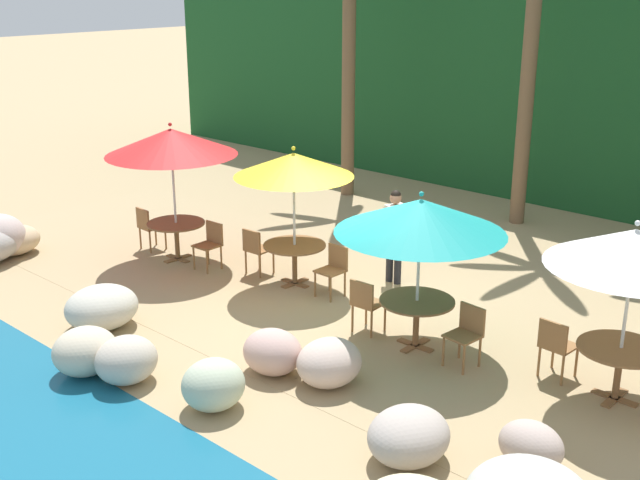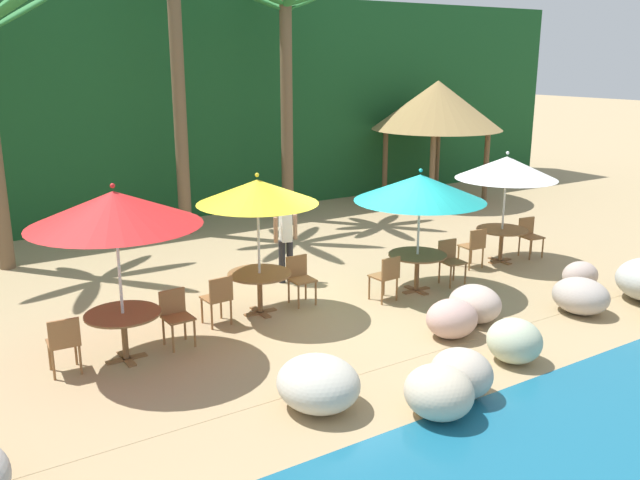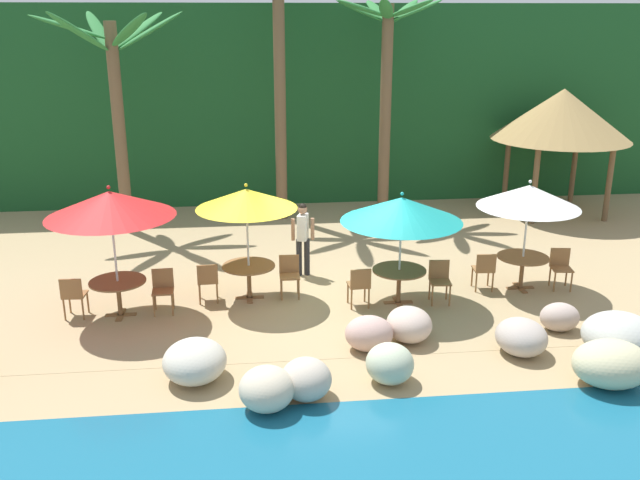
% 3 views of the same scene
% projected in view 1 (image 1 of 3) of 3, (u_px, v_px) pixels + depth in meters
% --- Properties ---
extents(ground_plane, '(120.00, 120.00, 0.00)m').
position_uv_depth(ground_plane, '(360.00, 315.00, 12.90)').
color(ground_plane, tan).
extents(terrace_deck, '(18.00, 5.20, 0.01)m').
position_uv_depth(terrace_deck, '(360.00, 315.00, 12.90)').
color(terrace_deck, tan).
rests_on(terrace_deck, ground).
extents(foliage_backdrop, '(28.00, 2.40, 6.00)m').
position_uv_depth(foliage_backdrop, '(615.00, 76.00, 18.24)').
color(foliage_backdrop, '#194C23').
rests_on(foliage_backdrop, ground).
extents(rock_seawall, '(15.75, 2.94, 0.85)m').
position_uv_depth(rock_seawall, '(205.00, 355.00, 10.81)').
color(rock_seawall, '#C89F95').
rests_on(rock_seawall, ground).
extents(umbrella_red, '(2.44, 2.44, 2.65)m').
position_uv_depth(umbrella_red, '(171.00, 142.00, 14.69)').
color(umbrella_red, silver).
rests_on(umbrella_red, ground).
extents(dining_table_red, '(1.10, 1.10, 0.74)m').
position_uv_depth(dining_table_red, '(176.00, 229.00, 15.22)').
color(dining_table_red, brown).
rests_on(dining_table_red, ground).
extents(chair_red_seaward, '(0.44, 0.45, 0.87)m').
position_uv_depth(chair_red_seaward, '(211.00, 242.00, 14.80)').
color(chair_red_seaward, olive).
rests_on(chair_red_seaward, ground).
extents(chair_red_inland, '(0.45, 0.45, 0.87)m').
position_uv_depth(chair_red_inland, '(148.00, 225.00, 15.77)').
color(chair_red_inland, olive).
rests_on(chair_red_inland, ground).
extents(umbrella_yellow, '(2.06, 2.06, 2.48)m').
position_uv_depth(umbrella_yellow, '(294.00, 165.00, 13.51)').
color(umbrella_yellow, silver).
rests_on(umbrella_yellow, ground).
extents(dining_table_yellow, '(1.10, 1.10, 0.74)m').
position_uv_depth(dining_table_yellow, '(295.00, 251.00, 14.00)').
color(dining_table_yellow, brown).
rests_on(dining_table_yellow, ground).
extents(chair_yellow_seaward, '(0.43, 0.44, 0.87)m').
position_uv_depth(chair_yellow_seaward, '(334.00, 267.00, 13.54)').
color(chair_yellow_seaward, olive).
rests_on(chair_yellow_seaward, ground).
extents(chair_yellow_inland, '(0.44, 0.45, 0.87)m').
position_uv_depth(chair_yellow_inland, '(256.00, 248.00, 14.48)').
color(chair_yellow_inland, olive).
rests_on(chair_yellow_inland, ground).
extents(umbrella_teal, '(2.44, 2.44, 2.37)m').
position_uv_depth(umbrella_teal, '(421.00, 216.00, 11.19)').
color(umbrella_teal, silver).
rests_on(umbrella_teal, ground).
extents(dining_table_teal, '(1.10, 1.10, 0.74)m').
position_uv_depth(dining_table_teal, '(417.00, 308.00, 11.63)').
color(dining_table_teal, brown).
rests_on(dining_table_teal, ground).
extents(chair_teal_seaward, '(0.46, 0.47, 0.87)m').
position_uv_depth(chair_teal_seaward, '(467.00, 331.00, 11.12)').
color(chair_teal_seaward, olive).
rests_on(chair_teal_seaward, ground).
extents(chair_teal_inland, '(0.44, 0.45, 0.87)m').
position_uv_depth(chair_teal_inland, '(366.00, 302.00, 12.11)').
color(chair_teal_inland, olive).
rests_on(chair_teal_inland, ground).
extents(umbrella_white, '(2.15, 2.15, 2.43)m').
position_uv_depth(umbrella_white, '(634.00, 248.00, 9.71)').
color(umbrella_white, silver).
rests_on(umbrella_white, ground).
extents(dining_table_white, '(1.10, 1.10, 0.74)m').
position_uv_depth(dining_table_white, '(620.00, 356.00, 10.17)').
color(dining_table_white, brown).
rests_on(dining_table_white, ground).
extents(chair_white_inland, '(0.45, 0.46, 0.87)m').
position_uv_depth(chair_white_inland, '(556.00, 344.00, 10.73)').
color(chair_white_inland, olive).
rests_on(chair_white_inland, ground).
extents(palm_tree_nearest, '(3.80, 3.37, 5.82)m').
position_uv_depth(palm_tree_nearest, '(350.00, 30.00, 18.71)').
color(palm_tree_nearest, brown).
rests_on(palm_tree_nearest, ground).
extents(waiter_in_white, '(0.52, 0.38, 1.70)m').
position_uv_depth(waiter_in_white, '(395.00, 230.00, 13.96)').
color(waiter_in_white, '#232328').
rests_on(waiter_in_white, ground).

